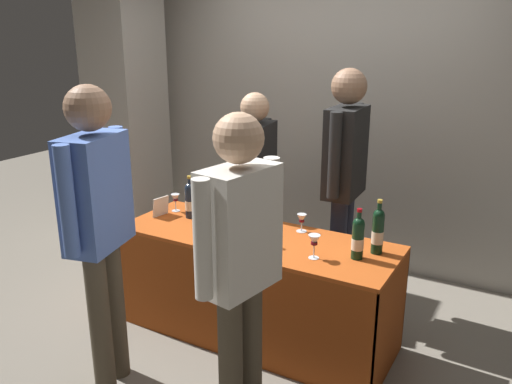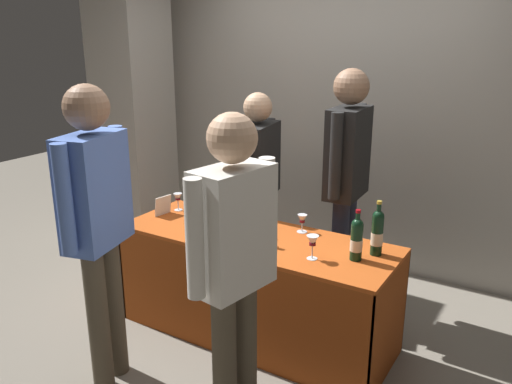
{
  "view_description": "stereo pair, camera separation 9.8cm",
  "coord_description": "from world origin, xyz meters",
  "px_view_note": "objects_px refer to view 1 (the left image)",
  "views": [
    {
      "loc": [
        1.56,
        -2.74,
        2.0
      ],
      "look_at": [
        0.0,
        0.0,
        1.02
      ],
      "focal_mm": 36.62,
      "sensor_mm": 36.0,
      "label": 1
    },
    {
      "loc": [
        1.64,
        -2.69,
        2.0
      ],
      "look_at": [
        0.0,
        0.0,
        1.02
      ],
      "focal_mm": 36.62,
      "sensor_mm": 36.0,
      "label": 2
    }
  ],
  "objects_px": {
    "tasting_table": "(256,267)",
    "flower_vase": "(236,216)",
    "wine_glass_near_vendor": "(175,199)",
    "wine_glass_mid": "(302,219)",
    "wine_glass_near_taster": "(314,241)",
    "vendor_presenter": "(255,176)",
    "concrete_pillar": "(125,91)",
    "featured_wine_bottle": "(190,200)",
    "display_bottle_0": "(215,203)",
    "taster_foreground_right": "(98,215)"
  },
  "relations": [
    {
      "from": "wine_glass_near_vendor",
      "to": "vendor_presenter",
      "type": "relative_size",
      "value": 0.08
    },
    {
      "from": "concrete_pillar",
      "to": "flower_vase",
      "type": "distance_m",
      "value": 2.05
    },
    {
      "from": "tasting_table",
      "to": "featured_wine_bottle",
      "type": "xyz_separation_m",
      "value": [
        -0.58,
        0.08,
        0.36
      ]
    },
    {
      "from": "display_bottle_0",
      "to": "vendor_presenter",
      "type": "bearing_deg",
      "value": 88.56
    },
    {
      "from": "concrete_pillar",
      "to": "featured_wine_bottle",
      "type": "height_order",
      "value": "concrete_pillar"
    },
    {
      "from": "taster_foreground_right",
      "to": "concrete_pillar",
      "type": "bearing_deg",
      "value": 24.89
    },
    {
      "from": "display_bottle_0",
      "to": "wine_glass_near_vendor",
      "type": "distance_m",
      "value": 0.41
    },
    {
      "from": "concrete_pillar",
      "to": "wine_glass_near_vendor",
      "type": "distance_m",
      "value": 1.51
    },
    {
      "from": "display_bottle_0",
      "to": "wine_glass_near_taster",
      "type": "bearing_deg",
      "value": -13.1
    },
    {
      "from": "tasting_table",
      "to": "wine_glass_mid",
      "type": "distance_m",
      "value": 0.44
    },
    {
      "from": "wine_glass_near_vendor",
      "to": "wine_glass_near_taster",
      "type": "distance_m",
      "value": 1.25
    },
    {
      "from": "display_bottle_0",
      "to": "wine_glass_mid",
      "type": "xyz_separation_m",
      "value": [
        0.58,
        0.16,
        -0.06
      ]
    },
    {
      "from": "featured_wine_bottle",
      "to": "vendor_presenter",
      "type": "xyz_separation_m",
      "value": [
        0.23,
        0.51,
        0.08
      ]
    },
    {
      "from": "wine_glass_near_vendor",
      "to": "wine_glass_mid",
      "type": "xyz_separation_m",
      "value": [
        0.98,
        0.09,
        -0.01
      ]
    },
    {
      "from": "concrete_pillar",
      "to": "wine_glass_near_vendor",
      "type": "height_order",
      "value": "concrete_pillar"
    },
    {
      "from": "display_bottle_0",
      "to": "taster_foreground_right",
      "type": "distance_m",
      "value": 0.95
    },
    {
      "from": "concrete_pillar",
      "to": "flower_vase",
      "type": "relative_size",
      "value": 8.32
    },
    {
      "from": "concrete_pillar",
      "to": "vendor_presenter",
      "type": "bearing_deg",
      "value": -11.03
    },
    {
      "from": "tasting_table",
      "to": "wine_glass_mid",
      "type": "height_order",
      "value": "wine_glass_mid"
    },
    {
      "from": "concrete_pillar",
      "to": "vendor_presenter",
      "type": "xyz_separation_m",
      "value": [
        1.55,
        -0.3,
        -0.52
      ]
    },
    {
      "from": "concrete_pillar",
      "to": "vendor_presenter",
      "type": "distance_m",
      "value": 1.66
    },
    {
      "from": "tasting_table",
      "to": "flower_vase",
      "type": "distance_m",
      "value": 0.37
    },
    {
      "from": "wine_glass_near_taster",
      "to": "display_bottle_0",
      "type": "bearing_deg",
      "value": 166.9
    },
    {
      "from": "wine_glass_near_vendor",
      "to": "taster_foreground_right",
      "type": "relative_size",
      "value": 0.07
    },
    {
      "from": "wine_glass_near_vendor",
      "to": "wine_glass_mid",
      "type": "height_order",
      "value": "wine_glass_near_vendor"
    },
    {
      "from": "featured_wine_bottle",
      "to": "vendor_presenter",
      "type": "distance_m",
      "value": 0.57
    },
    {
      "from": "wine_glass_near_taster",
      "to": "vendor_presenter",
      "type": "relative_size",
      "value": 0.09
    },
    {
      "from": "tasting_table",
      "to": "wine_glass_mid",
      "type": "relative_size",
      "value": 15.13
    },
    {
      "from": "tasting_table",
      "to": "concrete_pillar",
      "type": "bearing_deg",
      "value": 154.74
    },
    {
      "from": "concrete_pillar",
      "to": "taster_foreground_right",
      "type": "bearing_deg",
      "value": -51.32
    },
    {
      "from": "wine_glass_near_vendor",
      "to": "taster_foreground_right",
      "type": "distance_m",
      "value": 1.06
    },
    {
      "from": "tasting_table",
      "to": "wine_glass_near_taster",
      "type": "bearing_deg",
      "value": -15.66
    },
    {
      "from": "wine_glass_mid",
      "to": "vendor_presenter",
      "type": "xyz_separation_m",
      "value": [
        -0.57,
        0.37,
        0.13
      ]
    },
    {
      "from": "tasting_table",
      "to": "vendor_presenter",
      "type": "distance_m",
      "value": 0.82
    },
    {
      "from": "display_bottle_0",
      "to": "taster_foreground_right",
      "type": "relative_size",
      "value": 0.2
    },
    {
      "from": "display_bottle_0",
      "to": "tasting_table",
      "type": "bearing_deg",
      "value": -9.72
    },
    {
      "from": "featured_wine_bottle",
      "to": "wine_glass_mid",
      "type": "height_order",
      "value": "featured_wine_bottle"
    },
    {
      "from": "concrete_pillar",
      "to": "tasting_table",
      "type": "distance_m",
      "value": 2.31
    },
    {
      "from": "wine_glass_mid",
      "to": "vendor_presenter",
      "type": "bearing_deg",
      "value": 146.78
    },
    {
      "from": "wine_glass_mid",
      "to": "concrete_pillar",
      "type": "bearing_deg",
      "value": 162.35
    },
    {
      "from": "wine_glass_near_taster",
      "to": "taster_foreground_right",
      "type": "height_order",
      "value": "taster_foreground_right"
    },
    {
      "from": "tasting_table",
      "to": "wine_glass_near_taster",
      "type": "distance_m",
      "value": 0.58
    },
    {
      "from": "concrete_pillar",
      "to": "wine_glass_mid",
      "type": "distance_m",
      "value": 2.32
    },
    {
      "from": "concrete_pillar",
      "to": "wine_glass_near_taster",
      "type": "relative_size",
      "value": 20.14
    },
    {
      "from": "wine_glass_near_taster",
      "to": "taster_foreground_right",
      "type": "distance_m",
      "value": 1.22
    },
    {
      "from": "display_bottle_0",
      "to": "wine_glass_near_taster",
      "type": "relative_size",
      "value": 2.43
    },
    {
      "from": "display_bottle_0",
      "to": "wine_glass_mid",
      "type": "bearing_deg",
      "value": 15.3
    },
    {
      "from": "tasting_table",
      "to": "vendor_presenter",
      "type": "bearing_deg",
      "value": 120.27
    },
    {
      "from": "featured_wine_bottle",
      "to": "wine_glass_mid",
      "type": "relative_size",
      "value": 2.53
    },
    {
      "from": "wine_glass_near_taster",
      "to": "vendor_presenter",
      "type": "height_order",
      "value": "vendor_presenter"
    }
  ]
}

